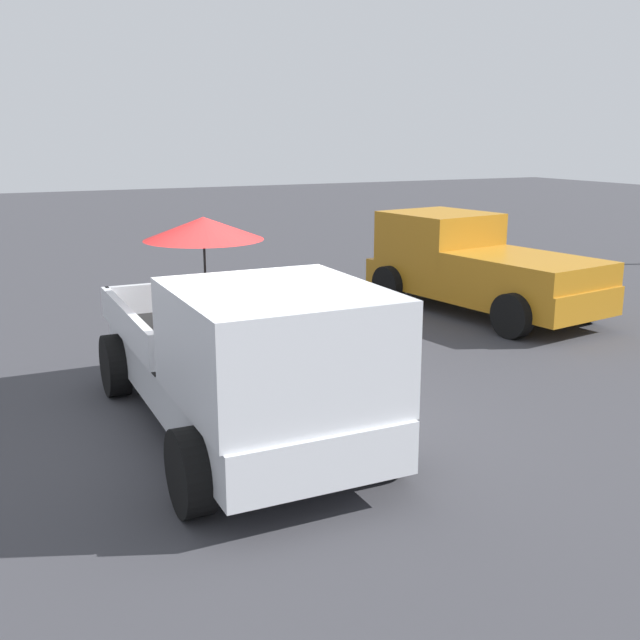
# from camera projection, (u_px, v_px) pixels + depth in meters

# --- Properties ---
(ground_plane) EXTENTS (80.00, 80.00, 0.00)m
(ground_plane) POSITION_uv_depth(u_px,v_px,m) (233.00, 428.00, 8.63)
(ground_plane) COLOR #38383D
(pickup_truck_main) EXTENTS (5.07, 2.29, 2.31)m
(pickup_truck_main) POSITION_uv_depth(u_px,v_px,m) (243.00, 355.00, 8.04)
(pickup_truck_main) COLOR black
(pickup_truck_main) RESTS_ON ground
(pickup_truck_red) EXTENTS (5.01, 2.72, 1.80)m
(pickup_truck_red) POSITION_uv_depth(u_px,v_px,m) (474.00, 266.00, 14.23)
(pickup_truck_red) COLOR black
(pickup_truck_red) RESTS_ON ground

